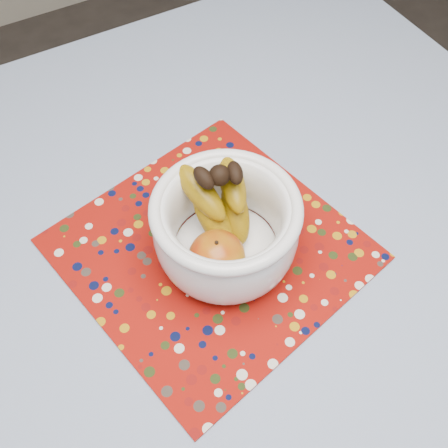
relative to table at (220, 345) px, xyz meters
name	(u,v)px	position (x,y,z in m)	size (l,w,h in m)	color
table	(220,345)	(0.00, 0.00, 0.00)	(1.20, 1.20, 0.75)	brown
tablecloth	(220,322)	(0.00, 0.00, 0.08)	(1.32, 1.32, 0.01)	slate
placemat	(211,249)	(0.04, 0.10, 0.09)	(0.37, 0.37, 0.00)	maroon
fruit_bowl	(225,222)	(0.06, 0.09, 0.16)	(0.20, 0.20, 0.15)	white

